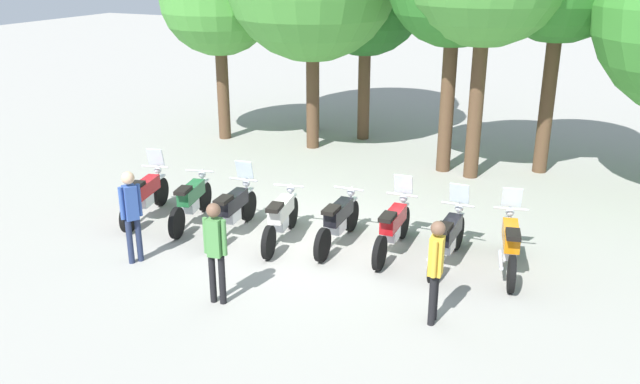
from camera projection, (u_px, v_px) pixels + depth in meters
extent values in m
plane|color=#9E9B93|center=(310.00, 243.00, 13.00)|extent=(80.00, 80.00, 0.00)
cylinder|color=black|center=(161.00, 192.00, 14.85)|extent=(0.24, 0.65, 0.64)
cylinder|color=black|center=(129.00, 217.00, 13.42)|extent=(0.24, 0.65, 0.64)
cube|color=silver|center=(160.00, 177.00, 14.73)|extent=(0.20, 0.38, 0.04)
cube|color=red|center=(145.00, 188.00, 14.06)|extent=(0.47, 0.98, 0.30)
cube|color=silver|center=(145.00, 200.00, 14.11)|extent=(0.30, 0.44, 0.24)
cube|color=black|center=(136.00, 185.00, 13.63)|extent=(0.33, 0.48, 0.08)
cylinder|color=silver|center=(158.00, 180.00, 14.66)|extent=(0.10, 0.23, 0.64)
cylinder|color=silver|center=(155.00, 167.00, 14.46)|extent=(0.61, 0.17, 0.04)
sphere|color=silver|center=(158.00, 170.00, 14.62)|extent=(0.19, 0.19, 0.16)
cylinder|color=silver|center=(132.00, 207.00, 13.88)|extent=(0.23, 0.70, 0.07)
cube|color=silver|center=(155.00, 157.00, 14.45)|extent=(0.38, 0.21, 0.39)
cylinder|color=black|center=(204.00, 196.00, 14.55)|extent=(0.24, 0.65, 0.64)
cylinder|color=black|center=(177.00, 223.00, 13.12)|extent=(0.24, 0.65, 0.64)
cube|color=silver|center=(204.00, 182.00, 14.44)|extent=(0.20, 0.38, 0.04)
cube|color=#1E6033|center=(191.00, 193.00, 13.77)|extent=(0.47, 0.98, 0.30)
cube|color=silver|center=(191.00, 205.00, 13.81)|extent=(0.31, 0.44, 0.24)
cube|color=black|center=(183.00, 190.00, 13.33)|extent=(0.33, 0.48, 0.08)
cylinder|color=silver|center=(202.00, 184.00, 14.36)|extent=(0.10, 0.23, 0.64)
cylinder|color=silver|center=(200.00, 171.00, 14.17)|extent=(0.61, 0.18, 0.04)
sphere|color=silver|center=(202.00, 174.00, 14.33)|extent=(0.19, 0.19, 0.16)
cylinder|color=silver|center=(178.00, 213.00, 13.59)|extent=(0.23, 0.70, 0.07)
cylinder|color=black|center=(248.00, 206.00, 14.01)|extent=(0.16, 0.65, 0.64)
cylinder|color=black|center=(215.00, 234.00, 12.63)|extent=(0.16, 0.65, 0.64)
cube|color=silver|center=(248.00, 191.00, 13.90)|extent=(0.16, 0.37, 0.04)
cube|color=black|center=(233.00, 202.00, 13.25)|extent=(0.35, 0.97, 0.30)
cube|color=silver|center=(232.00, 215.00, 13.30)|extent=(0.26, 0.42, 0.24)
cube|color=black|center=(223.00, 200.00, 12.83)|extent=(0.28, 0.46, 0.08)
cylinder|color=silver|center=(246.00, 193.00, 13.83)|extent=(0.07, 0.23, 0.64)
cylinder|color=silver|center=(244.00, 180.00, 13.63)|extent=(0.62, 0.10, 0.04)
sphere|color=silver|center=(246.00, 183.00, 13.79)|extent=(0.18, 0.18, 0.16)
cylinder|color=silver|center=(218.00, 223.00, 13.10)|extent=(0.14, 0.70, 0.07)
cube|color=silver|center=(244.00, 169.00, 13.62)|extent=(0.37, 0.17, 0.39)
cylinder|color=black|center=(292.00, 212.00, 13.66)|extent=(0.22, 0.65, 0.64)
cylinder|color=black|center=(269.00, 242.00, 12.24)|extent=(0.22, 0.65, 0.64)
cube|color=silver|center=(292.00, 197.00, 13.54)|extent=(0.18, 0.38, 0.04)
cube|color=silver|center=(281.00, 209.00, 12.88)|extent=(0.43, 0.98, 0.30)
cube|color=silver|center=(281.00, 223.00, 12.92)|extent=(0.29, 0.43, 0.24)
cube|color=black|center=(275.00, 207.00, 12.45)|extent=(0.32, 0.48, 0.08)
cylinder|color=silver|center=(290.00, 200.00, 13.47)|extent=(0.09, 0.23, 0.64)
cylinder|color=silver|center=(289.00, 186.00, 13.27)|extent=(0.62, 0.15, 0.04)
sphere|color=silver|center=(291.00, 189.00, 13.43)|extent=(0.19, 0.19, 0.16)
cylinder|color=silver|center=(268.00, 231.00, 12.71)|extent=(0.20, 0.70, 0.07)
cylinder|color=black|center=(351.00, 216.00, 13.49)|extent=(0.12, 0.64, 0.64)
cylinder|color=black|center=(322.00, 245.00, 12.14)|extent=(0.12, 0.64, 0.64)
cube|color=silver|center=(352.00, 200.00, 13.37)|extent=(0.13, 0.36, 0.04)
cube|color=black|center=(339.00, 212.00, 12.74)|extent=(0.29, 0.96, 0.30)
cube|color=silver|center=(338.00, 226.00, 12.79)|extent=(0.23, 0.41, 0.24)
cube|color=black|center=(331.00, 210.00, 12.33)|extent=(0.25, 0.45, 0.08)
cylinder|color=silver|center=(350.00, 203.00, 13.30)|extent=(0.06, 0.23, 0.64)
cylinder|color=silver|center=(349.00, 189.00, 13.11)|extent=(0.62, 0.05, 0.04)
sphere|color=silver|center=(351.00, 192.00, 13.26)|extent=(0.16, 0.16, 0.16)
cylinder|color=silver|center=(324.00, 233.00, 12.60)|extent=(0.09, 0.70, 0.07)
cylinder|color=black|center=(403.00, 222.00, 13.15)|extent=(0.12, 0.64, 0.64)
cylinder|color=black|center=(380.00, 253.00, 11.81)|extent=(0.12, 0.64, 0.64)
cube|color=silver|center=(404.00, 207.00, 13.04)|extent=(0.13, 0.36, 0.04)
cube|color=red|center=(393.00, 219.00, 12.40)|extent=(0.29, 0.96, 0.30)
cube|color=silver|center=(392.00, 233.00, 12.45)|extent=(0.23, 0.41, 0.24)
cube|color=black|center=(388.00, 217.00, 11.99)|extent=(0.26, 0.45, 0.08)
cylinder|color=silver|center=(403.00, 209.00, 12.97)|extent=(0.06, 0.23, 0.64)
cylinder|color=silver|center=(402.00, 195.00, 12.78)|extent=(0.62, 0.06, 0.04)
sphere|color=silver|center=(404.00, 198.00, 12.93)|extent=(0.17, 0.17, 0.16)
cylinder|color=silver|center=(379.00, 241.00, 12.27)|extent=(0.09, 0.70, 0.07)
cube|color=silver|center=(403.00, 184.00, 12.76)|extent=(0.36, 0.14, 0.39)
cylinder|color=black|center=(458.00, 233.00, 12.66)|extent=(0.11, 0.64, 0.64)
cylinder|color=black|center=(435.00, 265.00, 11.34)|extent=(0.11, 0.64, 0.64)
cube|color=silver|center=(459.00, 217.00, 12.54)|extent=(0.13, 0.36, 0.04)
cube|color=black|center=(449.00, 230.00, 11.92)|extent=(0.28, 0.95, 0.30)
cube|color=silver|center=(447.00, 244.00, 11.97)|extent=(0.23, 0.40, 0.24)
cube|color=black|center=(444.00, 228.00, 11.52)|extent=(0.25, 0.44, 0.08)
cylinder|color=silver|center=(458.00, 219.00, 12.47)|extent=(0.05, 0.23, 0.64)
cylinder|color=silver|center=(458.00, 204.00, 12.28)|extent=(0.62, 0.05, 0.04)
sphere|color=silver|center=(459.00, 208.00, 12.43)|extent=(0.16, 0.16, 0.16)
cylinder|color=silver|center=(434.00, 252.00, 11.80)|extent=(0.08, 0.70, 0.07)
cube|color=silver|center=(459.00, 193.00, 12.27)|extent=(0.36, 0.14, 0.39)
cylinder|color=black|center=(507.00, 237.00, 12.47)|extent=(0.23, 0.65, 0.64)
cylinder|color=black|center=(511.00, 274.00, 11.04)|extent=(0.23, 0.65, 0.64)
cube|color=silver|center=(509.00, 221.00, 12.35)|extent=(0.19, 0.38, 0.04)
cube|color=orange|center=(511.00, 235.00, 11.68)|extent=(0.45, 0.98, 0.30)
cube|color=silver|center=(510.00, 250.00, 11.73)|extent=(0.30, 0.44, 0.24)
cube|color=black|center=(513.00, 234.00, 11.25)|extent=(0.33, 0.48, 0.08)
cylinder|color=silver|center=(509.00, 224.00, 12.28)|extent=(0.10, 0.23, 0.64)
cylinder|color=silver|center=(511.00, 209.00, 12.08)|extent=(0.61, 0.17, 0.04)
sphere|color=silver|center=(510.00, 212.00, 12.24)|extent=(0.19, 0.19, 0.16)
cylinder|color=silver|center=(501.00, 260.00, 11.50)|extent=(0.22, 0.70, 0.07)
cube|color=silver|center=(512.00, 197.00, 12.07)|extent=(0.38, 0.21, 0.39)
cylinder|color=black|center=(432.00, 301.00, 10.01)|extent=(0.12, 0.12, 0.82)
cylinder|color=black|center=(435.00, 296.00, 10.16)|extent=(0.12, 0.12, 0.82)
cube|color=gold|center=(436.00, 256.00, 9.84)|extent=(0.21, 0.23, 0.61)
cylinder|color=gold|center=(434.00, 259.00, 9.70)|extent=(0.08, 0.08, 0.58)
cylinder|color=gold|center=(438.00, 251.00, 9.98)|extent=(0.08, 0.08, 0.58)
sphere|color=brown|center=(438.00, 228.00, 9.69)|extent=(0.23, 0.23, 0.22)
cylinder|color=black|center=(222.00, 280.00, 10.63)|extent=(0.12, 0.12, 0.84)
cylinder|color=black|center=(213.00, 278.00, 10.68)|extent=(0.12, 0.12, 0.84)
cube|color=#4C8C47|center=(215.00, 237.00, 10.40)|extent=(0.24, 0.23, 0.63)
cylinder|color=#4C8C47|center=(224.00, 238.00, 10.35)|extent=(0.09, 0.09, 0.60)
cylinder|color=#4C8C47|center=(206.00, 235.00, 10.44)|extent=(0.09, 0.09, 0.60)
sphere|color=brown|center=(213.00, 210.00, 10.24)|extent=(0.25, 0.25, 0.23)
cylinder|color=#232D4C|center=(130.00, 242.00, 12.02)|extent=(0.15, 0.15, 0.85)
cylinder|color=#232D4C|center=(139.00, 239.00, 12.11)|extent=(0.15, 0.15, 0.85)
cube|color=#33519E|center=(130.00, 202.00, 11.81)|extent=(0.29, 0.29, 0.64)
cylinder|color=#33519E|center=(122.00, 203.00, 11.72)|extent=(0.11, 0.11, 0.61)
cylinder|color=#33519E|center=(139.00, 200.00, 11.89)|extent=(0.11, 0.11, 0.61)
sphere|color=#DBAD89|center=(128.00, 178.00, 11.65)|extent=(0.32, 0.32, 0.23)
cylinder|color=brown|center=(223.00, 89.00, 19.86)|extent=(0.36, 0.36, 3.03)
cylinder|color=brown|center=(314.00, 72.00, 20.69)|extent=(0.36, 0.36, 3.71)
cylinder|color=brown|center=(313.00, 93.00, 18.85)|extent=(0.36, 0.36, 3.23)
cylinder|color=brown|center=(364.00, 89.00, 19.81)|extent=(0.36, 0.36, 3.04)
cylinder|color=brown|center=(447.00, 101.00, 16.72)|extent=(0.36, 0.36, 3.67)
cylinder|color=brown|center=(476.00, 102.00, 16.20)|extent=(0.36, 0.36, 3.86)
cylinder|color=brown|center=(548.00, 98.00, 16.59)|extent=(0.36, 0.36, 3.86)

